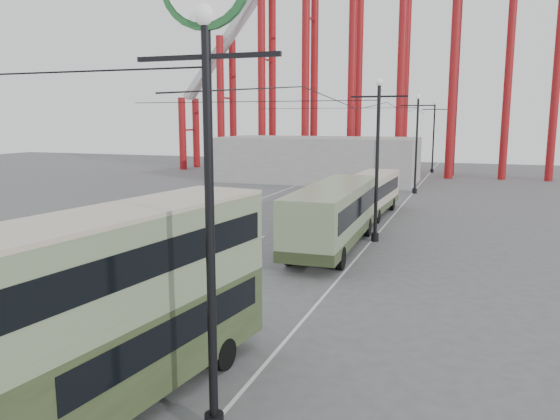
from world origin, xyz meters
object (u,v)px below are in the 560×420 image
at_px(lamp_post_near, 207,79).
at_px(pedestrian, 142,284).
at_px(single_decker_cream, 371,192).
at_px(double_decker_bus, 129,297).
at_px(single_decker_green, 334,213).

height_order(lamp_post_near, pedestrian, lamp_post_near).
height_order(lamp_post_near, single_decker_cream, lamp_post_near).
relative_size(double_decker_bus, single_decker_cream, 0.96).
bearing_deg(single_decker_cream, double_decker_bus, -89.74).
relative_size(lamp_post_near, single_decker_cream, 1.10).
height_order(single_decker_green, pedestrian, single_decker_green).
xyz_separation_m(lamp_post_near, pedestrian, (-6.53, 6.98, -7.05)).
height_order(lamp_post_near, double_decker_bus, lamp_post_near).
xyz_separation_m(lamp_post_near, single_decker_green, (-1.84, 18.46, -5.90)).
bearing_deg(lamp_post_near, single_decker_green, 95.69).
bearing_deg(lamp_post_near, single_decker_cream, 93.48).
distance_m(single_decker_green, single_decker_cream, 11.27).
xyz_separation_m(double_decker_bus, single_decker_cream, (0.76, 29.11, -1.07)).
bearing_deg(double_decker_bus, single_decker_cream, 96.28).
bearing_deg(single_decker_cream, pedestrian, -99.97).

